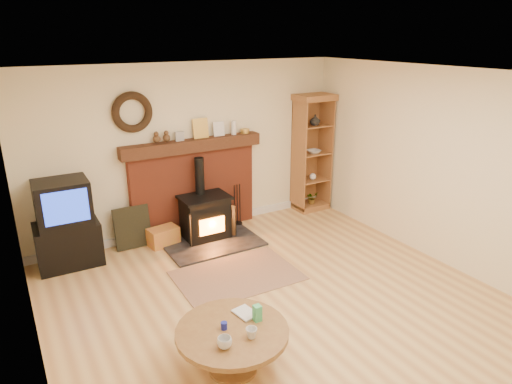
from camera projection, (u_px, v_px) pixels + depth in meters
ground at (289, 313)px, 5.14m from camera, size 5.50×5.50×0.00m
room_shell at (287, 165)px, 4.64m from camera, size 5.02×5.52×2.61m
chimney_breast at (194, 182)px, 7.05m from camera, size 2.20×0.22×1.78m
wood_stove at (206, 219)px, 6.89m from camera, size 1.40×1.00×1.24m
area_rug at (237, 275)px, 5.92m from camera, size 1.56×1.09×0.01m
tv_unit at (66, 225)px, 6.05m from camera, size 0.82×0.59×1.19m
curio_cabinet at (311, 153)px, 7.91m from camera, size 0.65×0.47×2.02m
firelog_box at (163, 236)px, 6.75m from camera, size 0.47×0.33×0.27m
leaning_painting at (133, 227)px, 6.63m from camera, size 0.52×0.14×0.62m
fire_tools at (237, 217)px, 7.45m from camera, size 0.16×0.16×0.70m
coffee_table at (233, 337)px, 4.16m from camera, size 1.04×1.04×0.60m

